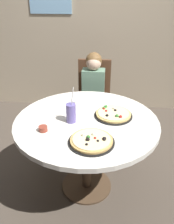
{
  "coord_description": "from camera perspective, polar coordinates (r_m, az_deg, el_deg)",
  "views": [
    {
      "loc": [
        0.16,
        -1.77,
        1.78
      ],
      "look_at": [
        0.0,
        0.05,
        0.8
      ],
      "focal_mm": 39.2,
      "sensor_mm": 36.0,
      "label": 1
    }
  ],
  "objects": [
    {
      "name": "wall_with_window",
      "position": [
        3.61,
        2.66,
        23.05
      ],
      "size": [
        5.2,
        0.14,
        2.9
      ],
      "color": "tan",
      "rests_on": "ground_plane"
    },
    {
      "name": "pizza_veggie",
      "position": [
        2.12,
        6.14,
        -0.53
      ],
      "size": [
        0.33,
        0.33,
        0.05
      ],
      "color": "black",
      "rests_on": "dining_table"
    },
    {
      "name": "chair_wooden",
      "position": [
        3.05,
        1.61,
        4.08
      ],
      "size": [
        0.4,
        0.4,
        0.95
      ],
      "color": "brown",
      "rests_on": "ground_plane"
    },
    {
      "name": "plate_small",
      "position": [
        2.4,
        -1.48,
        2.98
      ],
      "size": [
        0.18,
        0.18,
        0.01
      ],
      "primitive_type": "cylinder",
      "color": "white",
      "rests_on": "dining_table"
    },
    {
      "name": "diner_child",
      "position": [
        2.91,
        1.34,
        1.78
      ],
      "size": [
        0.26,
        0.41,
        1.08
      ],
      "color": "#3F4766",
      "rests_on": "ground_plane"
    },
    {
      "name": "pizza_cheese",
      "position": [
        1.77,
        1.06,
        -6.72
      ],
      "size": [
        0.34,
        0.34,
        0.05
      ],
      "color": "black",
      "rests_on": "dining_table"
    },
    {
      "name": "dining_table",
      "position": [
        2.1,
        -0.12,
        -4.18
      ],
      "size": [
        1.21,
        1.21,
        0.75
      ],
      "color": "silver",
      "rests_on": "ground_plane"
    },
    {
      "name": "soda_cup",
      "position": [
        2.0,
        -3.75,
        -0.22
      ],
      "size": [
        0.08,
        0.08,
        0.31
      ],
      "color": "#6659A5",
      "rests_on": "dining_table"
    },
    {
      "name": "sauce_bowl",
      "position": [
        1.93,
        -10.21,
        -3.85
      ],
      "size": [
        0.07,
        0.07,
        0.04
      ],
      "primitive_type": "cylinder",
      "color": "brown",
      "rests_on": "dining_table"
    },
    {
      "name": "ground_plane",
      "position": [
        2.51,
        -0.1,
        -16.82
      ],
      "size": [
        8.0,
        8.0,
        0.0
      ],
      "primitive_type": "plane",
      "color": "#4C4238"
    }
  ]
}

